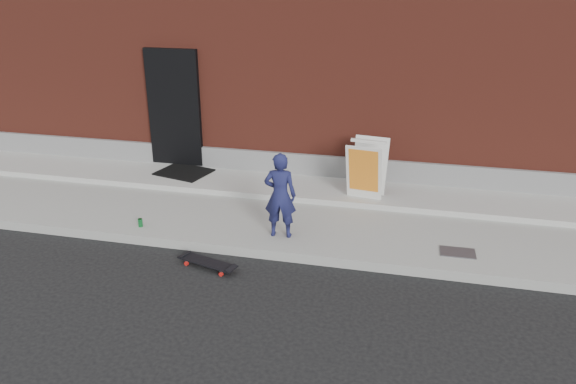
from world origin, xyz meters
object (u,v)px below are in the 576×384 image
(skateboard, at_px, (207,263))
(soda_can, at_px, (140,223))
(pizza_sign, at_px, (367,169))
(child, at_px, (280,195))

(skateboard, height_order, soda_can, soda_can)
(pizza_sign, distance_m, soda_can, 3.82)
(child, xyz_separation_m, skateboard, (-0.82, -0.93, -0.72))
(child, bearing_deg, pizza_sign, -128.23)
(skateboard, relative_size, soda_can, 6.86)
(child, height_order, soda_can, child)
(pizza_sign, bearing_deg, soda_can, -151.13)
(child, relative_size, pizza_sign, 1.31)
(pizza_sign, height_order, soda_can, pizza_sign)
(skateboard, distance_m, soda_can, 1.57)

